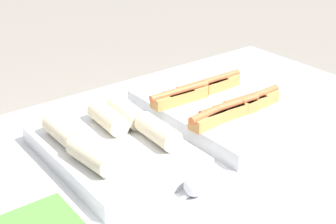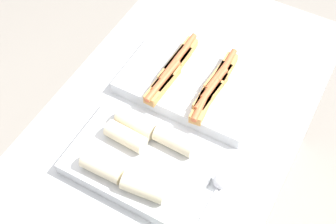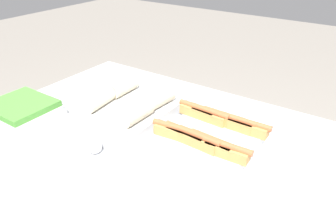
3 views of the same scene
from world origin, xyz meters
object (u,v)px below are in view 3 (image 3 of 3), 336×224
at_px(tray_hotdogs, 211,137).
at_px(serving_spoon_near, 92,146).
at_px(tray_wraps, 131,108).
at_px(tray_side_front, 22,111).

xyz_separation_m(tray_hotdogs, serving_spoon_near, (-0.32, -0.26, -0.02)).
bearing_deg(tray_hotdogs, serving_spoon_near, -140.45).
distance_m(tray_wraps, serving_spoon_near, 0.27).
xyz_separation_m(tray_wraps, serving_spoon_near, (0.05, -0.27, -0.02)).
distance_m(tray_wraps, tray_side_front, 0.44).
distance_m(tray_hotdogs, tray_side_front, 0.76).
bearing_deg(serving_spoon_near, tray_hotdogs, 39.55).
height_order(tray_hotdogs, tray_side_front, tray_hotdogs).
relative_size(tray_hotdogs, tray_side_front, 1.99).
bearing_deg(serving_spoon_near, tray_wraps, 101.06).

